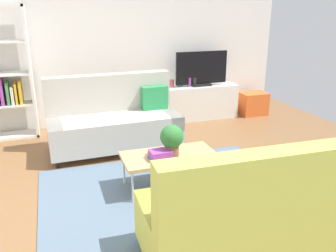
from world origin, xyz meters
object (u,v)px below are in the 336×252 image
Objects in this scene: potted_plant at (172,139)px; vase_1 at (180,83)px; tv_console at (200,102)px; bottle_1 at (194,82)px; table_book_0 at (161,157)px; couch_beige at (114,121)px; tv at (201,69)px; coffee_table at (169,157)px; storage_trunk at (253,103)px; bottle_0 at (190,82)px; vase_0 at (171,83)px; couch_green at (256,212)px.

vase_1 is at bearing 67.77° from potted_plant.
bottle_1 is at bearing -164.27° from tv_console.
table_book_0 is (-1.58, -2.52, 0.12)m from tv_console.
couch_beige is 1.98m from bottle_1.
tv is (1.84, 1.00, 0.51)m from couch_beige.
coffee_table is 2.12× the size of storage_trunk.
potted_plant reaches higher than coffee_table.
bottle_1 is at bearing 62.19° from potted_plant.
tv_console is at bearing -152.65° from couch_beige.
vase_0 is at bearing 165.20° from bottle_0.
couch_beige is 3.70× the size of storage_trunk.
table_book_0 is at bearing 108.88° from couch_green.
tv_console is 2.98m from table_book_0.
tv is 2.67× the size of potted_plant.
vase_1 is (1.18, 2.57, 0.27)m from table_book_0.
vase_1 is 0.80× the size of bottle_1.
storage_trunk is 1.39× the size of potted_plant.
vase_1 is (-0.40, 0.07, -0.24)m from tv.
couch_beige is 8.02× the size of table_book_0.
potted_plant is at bearing -120.15° from tv.
storage_trunk is 3.85× the size of vase_1.
couch_beige is 1.75× the size of coffee_table.
storage_trunk is at bearing -2.77° from bottle_1.
vase_1 is 0.18m from bottle_0.
potted_plant is (0.02, -0.04, 0.24)m from coffee_table.
bottle_0 reaches higher than storage_trunk.
couch_green is 14.30× the size of vase_0.
potted_plant is at bearing -119.95° from tv_console.
bottle_0 is (0.92, 3.83, 0.28)m from couch_green.
coffee_table is 3.47m from storage_trunk.
couch_green is 3.95m from bottle_0.
storage_trunk is at bearing -4.16° from tv.
storage_trunk is at bearing -5.10° from vase_0.
couch_green is 3.70× the size of storage_trunk.
couch_beige is 5.15× the size of potted_plant.
tv_console is 0.56m from vase_1.
couch_beige is at bearing 105.51° from potted_plant.
vase_0 is 0.18m from vase_1.
couch_green is at bearing -121.01° from storage_trunk.
tv_console is at bearing -7.20° from vase_1.
couch_beige is 1.00× the size of couch_green.
couch_beige is at bearing -162.52° from storage_trunk.
storage_trunk reaches higher than coffee_table.
couch_green is 1.92× the size of tv.
bottle_0 is (-0.24, -0.04, 0.40)m from tv_console.
bottle_0 is 0.10m from bottle_1.
couch_beige is 2.92m from couch_green.
bottle_0 reaches higher than potted_plant.
couch_green is at bearing -103.57° from bottle_0.
couch_green is 4.04m from tv_console.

